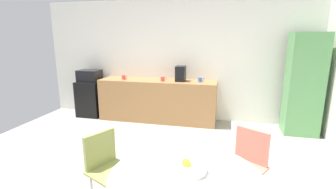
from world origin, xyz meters
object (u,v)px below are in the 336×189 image
Objects in this scene: mini_fridge at (91,98)px; microwave at (90,76)px; coffee_maker at (181,74)px; round_table at (185,189)px; fruit_bowl at (190,168)px; locker_cabinet at (304,85)px; chair_coral at (247,158)px; chair_olive at (106,162)px; mug_red at (200,80)px; mug_green at (163,79)px; mug_white at (124,77)px.

mini_fridge is 0.54m from microwave.
coffee_maker is at bearing 0.00° from microwave.
fruit_bowl is (0.03, 0.06, 0.16)m from round_table.
chair_coral is at bearing -115.88° from locker_cabinet.
chair_olive is at bearing 157.91° from fruit_bowl.
round_table is at bearing -121.88° from chair_coral.
microwave reaches higher than round_table.
round_table is 9.45× the size of mug_red.
fruit_bowl is 1.96× the size of mug_green.
chair_coral is (1.47, 0.42, 0.00)m from chair_olive.
mini_fridge is 0.43× the size of locker_cabinet.
microwave is at bearing 122.74° from chair_olive.
round_table is (2.78, -3.33, -0.31)m from microwave.
chair_coral is 2.61m from mug_red.
microwave is 1.90× the size of fruit_bowl.
chair_coral is at bearing 16.12° from chair_olive.
round_table is 1.03m from chair_olive.
mug_green is 1.00× the size of mug_red.
locker_cabinet reaches higher than chair_olive.
microwave is at bearing 177.56° from mug_green.
mini_fridge is at bearing 175.70° from mug_white.
fruit_bowl is at bearing -85.32° from mug_red.
chair_olive reaches higher than round_table.
mug_white is (-2.45, 2.39, 0.43)m from chair_coral.
mug_white is (-1.91, 3.27, 0.32)m from round_table.
round_table is at bearing -59.71° from mug_white.
microwave is at bearing 129.82° from round_table.
chair_olive is at bearing -87.95° from mug_green.
locker_cabinet reaches higher than fruit_bowl.
chair_olive is at bearing 154.12° from round_table.
locker_cabinet is 7.50× the size of fruit_bowl.
coffee_maker reaches higher than mug_red.
locker_cabinet reaches higher than mug_white.
mug_red reaches higher than chair_olive.
mug_white is at bearing 179.45° from locker_cabinet.
mug_green is (-1.05, 3.19, 0.16)m from fruit_bowl.
mug_red reaches higher than chair_coral.
coffee_maker is (0.27, 2.88, 0.54)m from chair_olive.
microwave reaches higher than mini_fridge.
mug_red is (2.54, -0.00, 0.01)m from microwave.
coffee_maker reaches higher than fruit_bowl.
chair_olive is 6.43× the size of mug_green.
chair_olive is 1.00× the size of chair_coral.
fruit_bowl is 1.96× the size of mug_red.
microwave is 4.35m from round_table.
mini_fridge is 3.43m from chair_olive.
mug_green reaches higher than round_table.
locker_cabinet is 14.71× the size of mug_green.
chair_coral is 3.28× the size of fruit_bowl.
fruit_bowl is (2.81, -3.27, -0.15)m from microwave.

